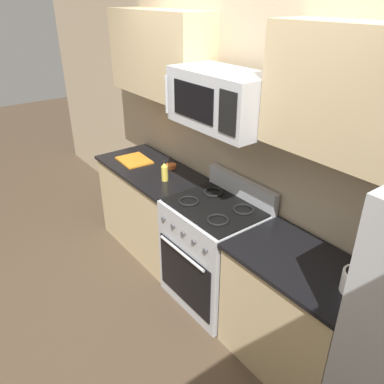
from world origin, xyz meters
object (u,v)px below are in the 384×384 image
Objects in this scene: cutting_board at (134,160)px; prep_bowl at (171,166)px; utensil_crock at (356,280)px; microwave at (222,99)px; bottle_oil at (165,172)px; range_oven at (214,252)px.

prep_bowl is (0.37, 0.20, 0.01)m from cutting_board.
prep_bowl is at bearing 175.83° from utensil_crock.
bottle_oil is (-0.66, -0.07, -0.78)m from microwave.
range_oven is 1.38× the size of microwave.
microwave is at bearing 90.01° from range_oven.
cutting_board is (-1.23, -0.04, 0.44)m from range_oven.
microwave is (-0.00, 0.03, 1.30)m from range_oven.
bottle_oil is at bearing -176.29° from range_oven.
microwave is 1.50m from cutting_board.
prep_bowl is at bearing 134.30° from bottle_oil.
microwave is 1.45m from utensil_crock.
utensil_crock is at bearing -4.17° from prep_bowl.
cutting_board is 0.58m from bottle_oil.
bottle_oil reaches higher than range_oven.
range_oven is at bearing -179.64° from utensil_crock.
range_oven is 5.71× the size of bottle_oil.
utensil_crock is 2.46m from cutting_board.
range_oven is at bearing 1.89° from cutting_board.
bottle_oil is at bearing -178.46° from utensil_crock.
utensil_crock is at bearing 1.13° from cutting_board.
utensil_crock reaches higher than prep_bowl.
microwave is at bearing 3.13° from cutting_board.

